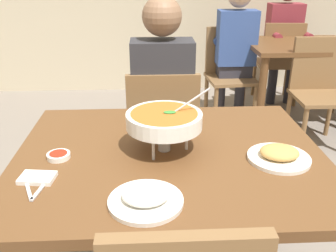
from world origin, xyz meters
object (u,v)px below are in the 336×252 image
at_px(dining_table_main, 170,176).
at_px(patron_bg_left, 235,45).
at_px(chair_diner_main, 163,131).
at_px(sauce_dish, 59,155).
at_px(curry_bowl, 164,121).
at_px(rice_plate, 146,198).
at_px(chair_bg_left, 229,69).
at_px(chair_bg_middle, 279,59).
at_px(patron_bg_middle, 284,35).
at_px(appetizer_plate, 279,155).
at_px(dining_table_far, 300,58).
at_px(diner_main, 162,93).
at_px(chair_bg_corner, 318,86).

relative_size(dining_table_main, patron_bg_left, 0.94).
distance_m(chair_diner_main, sauce_dish, 0.96).
height_order(curry_bowl, rice_plate, curry_bowl).
xyz_separation_m(rice_plate, chair_bg_left, (0.80, 2.55, -0.28)).
bearing_deg(chair_bg_middle, patron_bg_middle, 57.69).
bearing_deg(patron_bg_middle, curry_bowl, -117.92).
height_order(appetizer_plate, chair_bg_middle, chair_bg_middle).
height_order(chair_bg_middle, patron_bg_middle, patron_bg_middle).
bearing_deg(dining_table_main, chair_bg_middle, 62.83).
xyz_separation_m(sauce_dish, patron_bg_left, (1.18, 2.23, -0.04)).
bearing_deg(dining_table_far, diner_main, -136.17).
bearing_deg(curry_bowl, appetizer_plate, -13.69).
xyz_separation_m(rice_plate, patron_bg_left, (0.85, 2.54, -0.05)).
xyz_separation_m(sauce_dish, chair_bg_middle, (1.77, 2.63, -0.27)).
relative_size(diner_main, sauce_dish, 14.56).
bearing_deg(patron_bg_left, sauce_dish, -117.99).
bearing_deg(patron_bg_left, dining_table_main, -108.78).
bearing_deg(chair_bg_middle, dining_table_far, -87.15).
xyz_separation_m(dining_table_main, patron_bg_middle, (1.39, 2.69, 0.08)).
distance_m(dining_table_far, patron_bg_left, 0.63).
relative_size(chair_diner_main, patron_bg_middle, 0.69).
bearing_deg(appetizer_plate, patron_bg_left, 81.68).
relative_size(chair_bg_left, chair_bg_corner, 1.00).
bearing_deg(chair_bg_middle, curry_bowl, -117.77).
distance_m(curry_bowl, patron_bg_middle, 3.02).
height_order(dining_table_far, chair_bg_middle, chair_bg_middle).
relative_size(diner_main, patron_bg_middle, 1.00).
distance_m(dining_table_main, patron_bg_left, 2.33).
xyz_separation_m(dining_table_main, chair_bg_corner, (1.35, 1.64, -0.15)).
bearing_deg(patron_bg_middle, patron_bg_left, -142.78).
xyz_separation_m(appetizer_plate, sauce_dish, (-0.85, 0.06, -0.01)).
bearing_deg(curry_bowl, dining_table_main, -49.00).
distance_m(chair_diner_main, curry_bowl, 0.86).
height_order(curry_bowl, chair_bg_middle, curry_bowl).
xyz_separation_m(diner_main, patron_bg_left, (0.75, 1.38, 0.00)).
bearing_deg(chair_bg_corner, dining_table_main, -129.53).
xyz_separation_m(chair_bg_corner, patron_bg_left, (-0.60, 0.56, 0.24)).
bearing_deg(appetizer_plate, patron_bg_middle, 70.60).
height_order(chair_diner_main, patron_bg_left, patron_bg_left).
bearing_deg(dining_table_far, chair_bg_middle, 92.85).
xyz_separation_m(appetizer_plate, chair_bg_left, (0.29, 2.30, -0.28)).
relative_size(chair_diner_main, sauce_dish, 10.00).
bearing_deg(sauce_dish, dining_table_main, 3.14).
height_order(chair_bg_left, patron_bg_middle, patron_bg_middle).
relative_size(rice_plate, dining_table_far, 0.24).
bearing_deg(dining_table_far, patron_bg_left, 172.74).
bearing_deg(chair_bg_corner, rice_plate, -126.22).
height_order(dining_table_far, chair_bg_left, chair_bg_left).
bearing_deg(chair_diner_main, chair_bg_corner, 32.28).
bearing_deg(diner_main, chair_bg_middle, 53.19).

